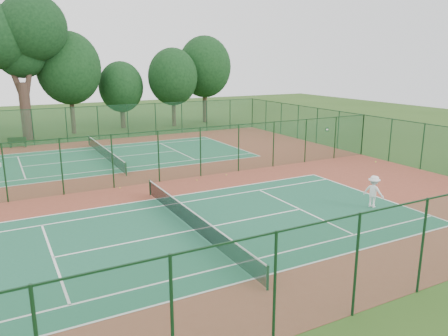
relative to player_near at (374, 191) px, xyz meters
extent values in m
plane|color=#294916|center=(-10.20, 10.60, -0.92)|extent=(120.00, 120.00, 0.00)
cube|color=brown|center=(-10.20, 10.60, -0.92)|extent=(40.00, 36.00, 0.01)
cube|color=#1C5A3F|center=(-10.20, 1.60, -0.91)|extent=(23.77, 10.97, 0.01)
cube|color=#206647|center=(-10.20, 19.60, -0.91)|extent=(23.77, 10.97, 0.01)
cube|color=#1C5432|center=(-10.20, 28.60, 0.83)|extent=(40.00, 0.02, 3.50)
cube|color=#13351F|center=(-10.20, 28.60, 2.54)|extent=(40.00, 0.05, 0.05)
cube|color=#1B5237|center=(-10.20, -7.40, 0.83)|extent=(40.00, 0.02, 3.50)
cube|color=#12321A|center=(-10.20, -7.40, 2.54)|extent=(40.00, 0.05, 0.05)
cube|color=#1C5436|center=(9.80, 10.60, 0.83)|extent=(0.02, 36.00, 3.50)
cube|color=#163D22|center=(9.80, 10.60, 2.54)|extent=(0.05, 36.00, 0.05)
cube|color=#194C28|center=(-10.20, 10.60, 0.83)|extent=(40.00, 0.02, 3.50)
cube|color=#123418|center=(-10.20, 10.60, 2.54)|extent=(40.00, 0.05, 0.05)
cylinder|color=#13351E|center=(-10.20, -4.80, -0.44)|extent=(0.10, 0.10, 0.97)
cylinder|color=#13351E|center=(-10.20, 8.00, -0.44)|extent=(0.10, 0.10, 0.97)
cube|color=black|center=(-10.20, 1.60, -0.44)|extent=(0.02, 12.80, 0.85)
cube|color=silver|center=(-10.20, 1.60, 0.00)|extent=(0.04, 12.80, 0.06)
cylinder|color=#15391F|center=(-10.20, 13.20, -0.44)|extent=(0.10, 0.10, 0.97)
cylinder|color=#15391F|center=(-10.20, 26.00, -0.44)|extent=(0.10, 0.10, 0.97)
cube|color=black|center=(-10.20, 19.60, -0.44)|extent=(0.02, 12.80, 0.85)
cube|color=white|center=(-10.20, 19.60, 0.00)|extent=(0.04, 12.80, 0.06)
imported|color=white|center=(0.00, 0.00, 0.00)|extent=(1.02, 1.32, 1.80)
cube|color=black|center=(-16.91, 28.30, -0.67)|extent=(0.18, 0.44, 0.49)
cube|color=black|center=(-15.65, 28.02, -0.67)|extent=(0.18, 0.44, 0.49)
cube|color=black|center=(-16.28, 28.16, -0.41)|extent=(1.68, 0.79, 0.05)
cube|color=black|center=(-16.32, 27.95, -0.16)|extent=(1.59, 0.40, 0.49)
sphere|color=#D4F238|center=(-6.31, 9.69, -0.88)|extent=(0.07, 0.07, 0.07)
sphere|color=#C3D230|center=(-3.88, 9.97, -0.88)|extent=(0.07, 0.07, 0.07)
sphere|color=#D1DF34|center=(-11.44, 10.32, -0.88)|extent=(0.07, 0.07, 0.07)
cylinder|color=#3C2820|center=(-15.03, 32.37, 1.98)|extent=(1.06, 1.06, 5.80)
cylinder|color=#3C2820|center=(-15.90, 32.66, 6.33)|extent=(1.97, 0.58, 5.77)
cylinder|color=#3C2820|center=(-14.16, 32.18, 6.62)|extent=(1.84, 0.54, 6.26)
sphere|color=black|center=(-16.58, 32.66, 9.23)|extent=(6.19, 6.19, 6.19)
sphere|color=black|center=(-13.58, 32.18, 10.20)|extent=(6.58, 6.58, 6.58)
sphere|color=black|center=(-14.84, 33.14, 7.78)|extent=(5.03, 5.03, 5.03)
camera|label=1|loc=(-18.21, -16.47, 7.07)|focal=35.00mm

